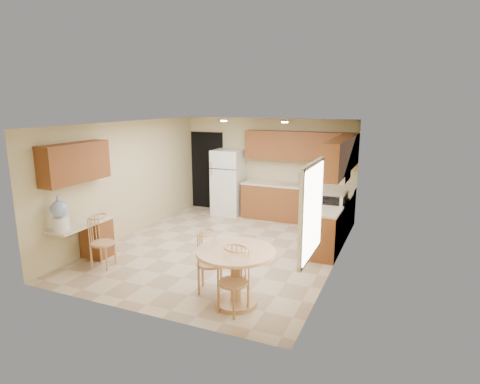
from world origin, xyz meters
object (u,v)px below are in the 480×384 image
at_px(chair_table_b, 231,277).
at_px(water_crock, 60,215).
at_px(dining_table, 236,269).
at_px(stove, 329,221).
at_px(refrigerator, 229,182).
at_px(chair_desk, 98,238).
at_px(chair_table_a, 207,258).

xyz_separation_m(chair_table_b, water_crock, (-3.25, 0.17, 0.47)).
bearing_deg(dining_table, stove, 77.06).
relative_size(refrigerator, chair_desk, 1.81).
relative_size(stove, chair_table_a, 1.14).
distance_m(refrigerator, chair_table_a, 4.54).
xyz_separation_m(chair_table_a, chair_desk, (-2.20, 0.08, -0.01)).
bearing_deg(refrigerator, stove, -22.99).
bearing_deg(chair_table_b, dining_table, -61.69).
distance_m(stove, chair_table_a, 3.28).
relative_size(chair_table_b, chair_desk, 1.00).
relative_size(dining_table, chair_table_a, 1.20).
relative_size(chair_table_a, chair_desk, 1.02).
bearing_deg(chair_table_a, chair_table_b, 35.87).
bearing_deg(chair_table_b, refrigerator, -46.28).
bearing_deg(stove, chair_desk, -139.81).
height_order(stove, water_crock, water_crock).
relative_size(refrigerator, chair_table_b, 1.80).
bearing_deg(stove, chair_table_b, -101.08).
xyz_separation_m(stove, dining_table, (-0.73, -3.18, 0.09)).
height_order(stove, chair_desk, stove).
relative_size(refrigerator, water_crock, 2.83).
bearing_deg(water_crock, chair_table_a, 6.09).
relative_size(dining_table, chair_table_b, 1.22).
relative_size(chair_table_a, water_crock, 1.60).
relative_size(stove, chair_desk, 1.17).
distance_m(chair_table_a, chair_table_b, 0.75).
bearing_deg(chair_table_a, chair_desk, -109.28).
bearing_deg(refrigerator, dining_table, -63.99).
bearing_deg(water_crock, dining_table, 2.22).
relative_size(refrigerator, dining_table, 1.48).
distance_m(stove, dining_table, 3.26).
height_order(chair_table_a, water_crock, water_crock).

